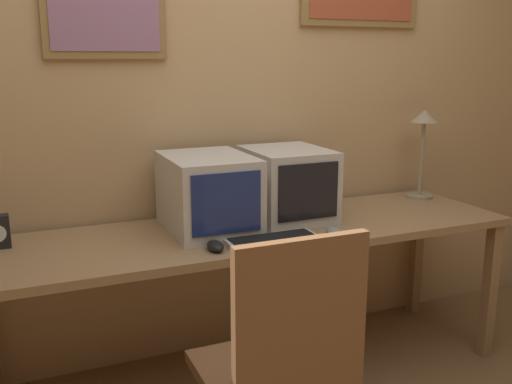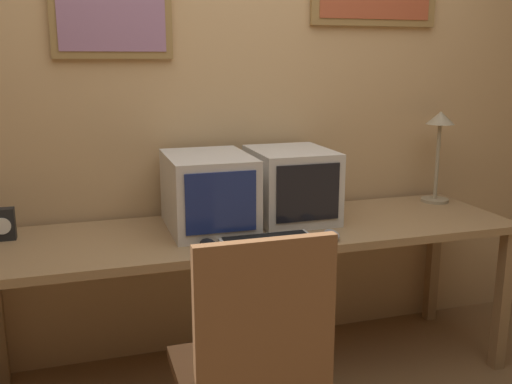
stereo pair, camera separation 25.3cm
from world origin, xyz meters
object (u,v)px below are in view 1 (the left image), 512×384
Objects in this scene: mouse_near_keyboard at (334,232)px; keyboard_main at (273,241)px; monitor_right at (287,184)px; desk_lamp at (423,134)px; mouse_far_corner at (215,246)px; monitor_left at (208,193)px.

keyboard_main is at bearing 176.35° from mouse_near_keyboard.
monitor_right is 0.88m from desk_lamp.
mouse_far_corner is 0.23× the size of desk_lamp.
mouse_near_keyboard and mouse_far_corner have the same top height.
mouse_far_corner is at bearing 178.09° from keyboard_main.
monitor_left is 0.38m from keyboard_main.
desk_lamp is at bearing 5.36° from monitor_left.
monitor_left and monitor_right have the same top height.
monitor_right is (0.41, 0.03, -0.00)m from monitor_left.
monitor_left is at bearing 145.36° from mouse_near_keyboard.
monitor_right reaches higher than keyboard_main.
desk_lamp is (0.86, 0.09, 0.18)m from monitor_right.
mouse_far_corner is at bearing -162.90° from desk_lamp.
desk_lamp reaches higher than mouse_far_corner.
mouse_near_keyboard is (0.05, -0.35, -0.15)m from monitor_right.
mouse_far_corner is at bearing -103.53° from monitor_left.
mouse_near_keyboard is 0.97m from desk_lamp.
mouse_far_corner is (-0.48, -0.32, -0.15)m from monitor_right.
mouse_far_corner reaches higher than keyboard_main.
keyboard_main is at bearing -158.87° from desk_lamp.
monitor_right reaches higher than mouse_far_corner.
mouse_far_corner is at bearing -145.77° from monitor_right.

